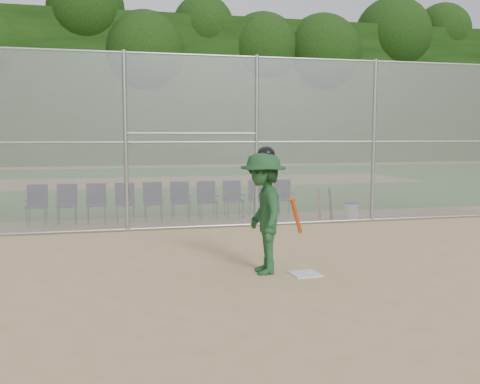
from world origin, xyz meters
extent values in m
plane|color=tan|center=(0.00, 0.00, 0.00)|extent=(100.00, 100.00, 0.00)
plane|color=#2A671F|center=(0.00, 18.00, 0.01)|extent=(100.00, 100.00, 0.00)
plane|color=tan|center=(0.00, 18.00, 0.01)|extent=(24.00, 24.00, 0.00)
cube|color=gray|center=(0.00, 5.00, 2.00)|extent=(16.00, 0.02, 4.00)
cylinder|color=#9EA3A8|center=(0.00, 5.00, 3.95)|extent=(16.00, 0.05, 0.05)
cube|color=black|center=(0.00, 35.00, 5.50)|extent=(80.00, 5.00, 11.00)
cube|color=silver|center=(0.56, 0.53, 0.01)|extent=(0.45, 0.45, 0.02)
imported|color=#1C4622|center=(-0.04, 0.79, 0.95)|extent=(0.80, 1.28, 1.90)
ellipsoid|color=black|center=(-0.04, 0.79, 1.87)|extent=(0.27, 0.30, 0.23)
cylinder|color=#DD5314|center=(0.36, 0.39, 0.95)|extent=(0.41, 0.59, 0.64)
cylinder|color=white|center=(3.68, 5.49, 0.20)|extent=(0.34, 0.34, 0.40)
cylinder|color=#273EAC|center=(3.68, 5.49, 0.43)|extent=(0.36, 0.36, 0.05)
cylinder|color=#D84C14|center=(2.73, 5.34, 0.42)|extent=(0.06, 0.22, 0.85)
cylinder|color=black|center=(3.03, 5.34, 0.42)|extent=(0.06, 0.25, 0.84)
camera|label=1|loc=(-2.31, -7.11, 2.14)|focal=40.00mm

